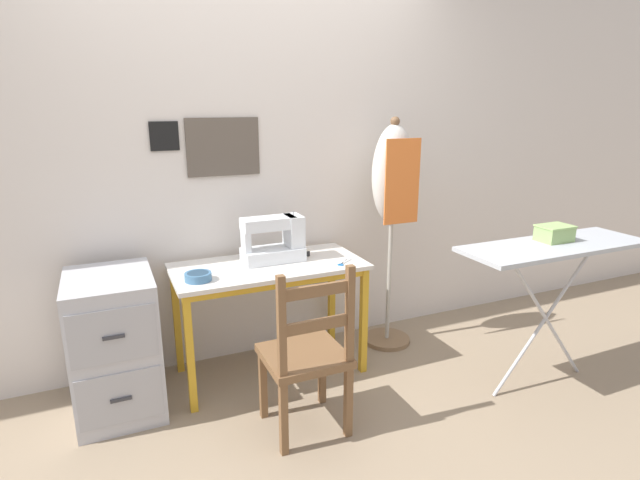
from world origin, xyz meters
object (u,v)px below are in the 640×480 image
at_px(scissors, 343,263).
at_px(thread_spool_near_machine, 308,253).
at_px(storage_box, 554,233).
at_px(sewing_machine, 276,240).
at_px(filing_cabinet, 115,344).
at_px(dress_form, 393,189).
at_px(fabric_bowl, 198,276).
at_px(ironing_board, 554,252).
at_px(wooden_chair, 306,356).

bearing_deg(scissors, thread_spool_near_machine, 121.86).
relative_size(thread_spool_near_machine, storage_box, 0.22).
bearing_deg(sewing_machine, storage_box, -29.56).
height_order(sewing_machine, filing_cabinet, sewing_machine).
xyz_separation_m(thread_spool_near_machine, storage_box, (1.18, -0.78, 0.19)).
distance_m(filing_cabinet, dress_form, 1.88).
height_order(sewing_machine, scissors, sewing_machine).
xyz_separation_m(fabric_bowl, filing_cabinet, (-0.44, 0.08, -0.34)).
bearing_deg(sewing_machine, scissors, -32.71).
xyz_separation_m(dress_form, ironing_board, (0.54, -0.83, -0.26)).
height_order(scissors, ironing_board, ironing_board).
distance_m(wooden_chair, storage_box, 1.55).
xyz_separation_m(filing_cabinet, storage_box, (2.33, -0.69, 0.53)).
bearing_deg(fabric_bowl, sewing_machine, 18.63).
relative_size(ironing_board, storage_box, 5.86).
relative_size(fabric_bowl, ironing_board, 0.13).
relative_size(sewing_machine, dress_form, 0.25).
bearing_deg(storage_box, thread_spool_near_machine, 146.40).
bearing_deg(fabric_bowl, wooden_chair, -50.94).
distance_m(thread_spool_near_machine, dress_form, 0.70).
xyz_separation_m(sewing_machine, thread_spool_near_machine, (0.20, -0.00, -0.11)).
distance_m(sewing_machine, dress_form, 0.84).
relative_size(thread_spool_near_machine, filing_cabinet, 0.05).
height_order(fabric_bowl, storage_box, storage_box).
distance_m(sewing_machine, fabric_bowl, 0.54).
height_order(wooden_chair, storage_box, storage_box).
distance_m(thread_spool_near_machine, ironing_board, 1.42).
bearing_deg(wooden_chair, sewing_machine, 83.02).
xyz_separation_m(sewing_machine, fabric_bowl, (-0.50, -0.17, -0.10)).
distance_m(scissors, filing_cabinet, 1.33).
relative_size(scissors, dress_form, 0.08).
xyz_separation_m(scissors, wooden_chair, (-0.42, -0.46, -0.29)).
relative_size(sewing_machine, storage_box, 1.98).
relative_size(thread_spool_near_machine, ironing_board, 0.04).
bearing_deg(ironing_board, thread_spool_near_machine, 143.89).
xyz_separation_m(sewing_machine, scissors, (0.34, -0.22, -0.12)).
distance_m(dress_form, ironing_board, 1.03).
bearing_deg(fabric_bowl, scissors, -3.44).
relative_size(dress_form, ironing_board, 1.38).
bearing_deg(storage_box, ironing_board, -129.39).
bearing_deg(thread_spool_near_machine, filing_cabinet, -175.54).
xyz_separation_m(wooden_chair, dress_form, (0.89, 0.67, 0.67)).
relative_size(wooden_chair, ironing_board, 0.81).
distance_m(ironing_board, storage_box, 0.11).
relative_size(fabric_bowl, filing_cabinet, 0.19).
bearing_deg(fabric_bowl, thread_spool_near_machine, 13.34).
bearing_deg(storage_box, filing_cabinet, 163.38).
bearing_deg(dress_form, ironing_board, -56.76).
height_order(dress_form, ironing_board, dress_form).
relative_size(sewing_machine, thread_spool_near_machine, 9.15).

